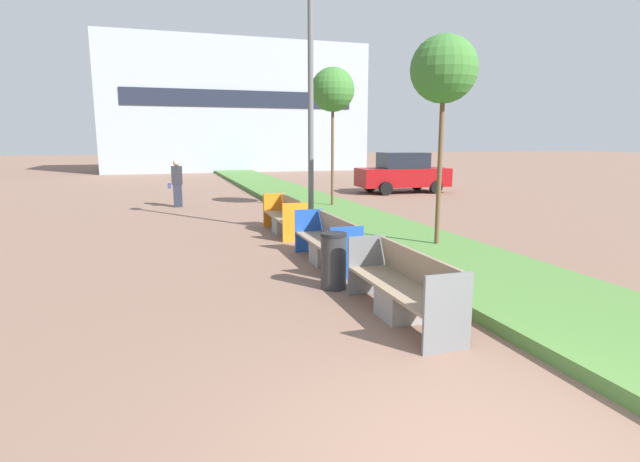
# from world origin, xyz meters

# --- Properties ---
(planter_grass_strip) EXTENTS (2.80, 120.00, 0.18)m
(planter_grass_strip) POSITION_xyz_m (3.20, 12.00, 0.09)
(planter_grass_strip) COLOR #4C7A38
(planter_grass_strip) RESTS_ON ground
(building_backdrop) EXTENTS (20.41, 7.30, 9.96)m
(building_backdrop) POSITION_xyz_m (4.00, 39.21, 4.98)
(building_backdrop) COLOR #939EAD
(building_backdrop) RESTS_ON ground
(bench_grey_frame) EXTENTS (0.65, 2.40, 0.94)m
(bench_grey_frame) POSITION_xyz_m (0.94, 3.16, 0.38)
(bench_grey_frame) COLOR gray
(bench_grey_frame) RESTS_ON ground
(bench_blue_frame) EXTENTS (0.65, 2.37, 0.94)m
(bench_blue_frame) POSITION_xyz_m (0.94, 6.40, 0.38)
(bench_blue_frame) COLOR gray
(bench_blue_frame) RESTS_ON ground
(bench_orange_frame) EXTENTS (0.65, 2.35, 0.94)m
(bench_orange_frame) POSITION_xyz_m (0.94, 9.88, 0.38)
(bench_orange_frame) COLOR gray
(bench_orange_frame) RESTS_ON ground
(litter_bin) EXTENTS (0.44, 0.44, 0.93)m
(litter_bin) POSITION_xyz_m (0.50, 4.79, 0.47)
(litter_bin) COLOR #2D2D30
(litter_bin) RESTS_ON ground
(street_lamp_post) EXTENTS (0.24, 0.44, 6.70)m
(street_lamp_post) POSITION_xyz_m (1.55, 9.55, 3.73)
(street_lamp_post) COLOR #56595B
(street_lamp_post) RESTS_ON ground
(sapling_tree_near) EXTENTS (1.40, 1.40, 4.57)m
(sapling_tree_near) POSITION_xyz_m (3.58, 6.72, 3.84)
(sapling_tree_near) COLOR brown
(sapling_tree_near) RESTS_ON ground
(sapling_tree_far) EXTENTS (1.48, 1.48, 4.84)m
(sapling_tree_far) POSITION_xyz_m (3.58, 13.71, 4.08)
(sapling_tree_far) COLOR brown
(sapling_tree_far) RESTS_ON ground
(pedestrian_walking) EXTENTS (0.53, 0.24, 1.72)m
(pedestrian_walking) POSITION_xyz_m (-1.56, 16.20, 0.88)
(pedestrian_walking) COLOR #232633
(pedestrian_walking) RESTS_ON ground
(parked_car_distant) EXTENTS (4.30, 2.01, 1.86)m
(parked_car_distant) POSITION_xyz_m (8.65, 18.32, 0.91)
(parked_car_distant) COLOR maroon
(parked_car_distant) RESTS_ON ground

